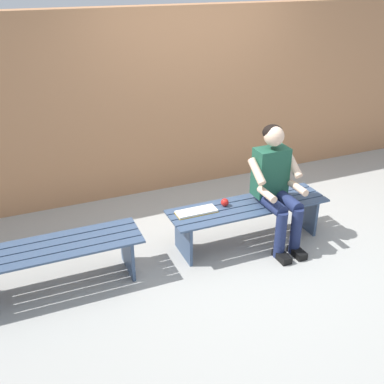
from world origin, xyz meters
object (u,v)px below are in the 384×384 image
object	(u,v)px
bench_far	(51,257)
apple	(225,202)
person_seated	(276,183)
book_open	(196,212)
bench_near	(248,213)

from	to	relation	value
bench_far	apple	world-z (taller)	apple
person_seated	book_open	size ratio (longest dim) A/B	2.98
bench_near	bench_far	distance (m)	1.97
bench_far	person_seated	world-z (taller)	person_seated
bench_far	book_open	xyz separation A→B (m)	(-1.42, -0.06, 0.11)
person_seated	book_open	bearing A→B (deg)	-11.24
bench_near	bench_far	bearing A→B (deg)	-0.00
bench_near	book_open	xyz separation A→B (m)	(0.55, -0.06, 0.11)
apple	book_open	xyz separation A→B (m)	(0.32, 0.02, -0.03)
bench_near	book_open	bearing A→B (deg)	-6.14
bench_near	person_seated	bearing A→B (deg)	157.89
bench_far	person_seated	size ratio (longest dim) A/B	1.30
bench_near	apple	bearing A→B (deg)	-17.89
person_seated	apple	xyz separation A→B (m)	(0.48, -0.17, -0.20)
bench_far	apple	bearing A→B (deg)	-177.51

